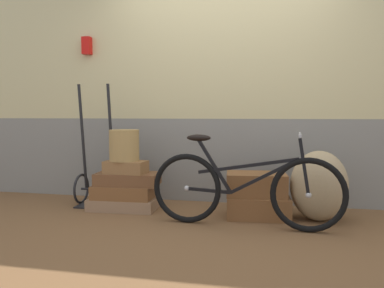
# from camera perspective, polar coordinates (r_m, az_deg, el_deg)

# --- Properties ---
(ground) EXTENTS (9.51, 5.20, 0.06)m
(ground) POSITION_cam_1_polar(r_m,az_deg,el_deg) (3.58, 3.26, -12.02)
(ground) COLOR brown
(station_building) EXTENTS (7.51, 0.74, 3.00)m
(station_building) POSITION_cam_1_polar(r_m,az_deg,el_deg) (4.30, 5.19, 11.41)
(station_building) COLOR gray
(station_building) RESTS_ON ground
(suitcase_0) EXTENTS (0.71, 0.41, 0.12)m
(suitcase_0) POSITION_cam_1_polar(r_m,az_deg,el_deg) (4.03, -10.32, -8.85)
(suitcase_0) COLOR #937051
(suitcase_0) RESTS_ON ground
(suitcase_1) EXTENTS (0.63, 0.38, 0.14)m
(suitcase_1) POSITION_cam_1_polar(r_m,az_deg,el_deg) (4.00, -10.31, -7.09)
(suitcase_1) COLOR brown
(suitcase_1) RESTS_ON suitcase_0
(suitcase_2) EXTENTS (0.66, 0.37, 0.13)m
(suitcase_2) POSITION_cam_1_polar(r_m,az_deg,el_deg) (3.98, -9.70, -5.22)
(suitcase_2) COLOR brown
(suitcase_2) RESTS_ON suitcase_1
(suitcase_3) EXTENTS (0.44, 0.27, 0.13)m
(suitcase_3) POSITION_cam_1_polar(r_m,az_deg,el_deg) (3.93, -10.00, -3.47)
(suitcase_3) COLOR olive
(suitcase_3) RESTS_ON suitcase_2
(suitcase_4) EXTENTS (0.62, 0.43, 0.21)m
(suitcase_4) POSITION_cam_1_polar(r_m,az_deg,el_deg) (3.71, 10.03, -9.34)
(suitcase_4) COLOR brown
(suitcase_4) RESTS_ON ground
(suitcase_5) EXTENTS (0.60, 0.41, 0.22)m
(suitcase_5) POSITION_cam_1_polar(r_m,az_deg,el_deg) (3.70, 9.70, -6.03)
(suitcase_5) COLOR brown
(suitcase_5) RESTS_ON suitcase_4
(wicker_basket) EXTENTS (0.31, 0.31, 0.32)m
(wicker_basket) POSITION_cam_1_polar(r_m,az_deg,el_deg) (3.93, -10.23, -0.19)
(wicker_basket) COLOR #A8844C
(wicker_basket) RESTS_ON suitcase_3
(luggage_trolley) EXTENTS (0.42, 0.39, 1.31)m
(luggage_trolley) POSITION_cam_1_polar(r_m,az_deg,el_deg) (4.24, -14.21, -5.17)
(luggage_trolley) COLOR black
(luggage_trolley) RESTS_ON ground
(burlap_sack) EXTENTS (0.52, 0.44, 0.65)m
(burlap_sack) POSITION_cam_1_polar(r_m,az_deg,el_deg) (3.70, 18.67, -6.02)
(burlap_sack) COLOR tan
(burlap_sack) RESTS_ON ground
(bicycle) EXTENTS (1.69, 0.46, 0.83)m
(bicycle) POSITION_cam_1_polar(r_m,az_deg,el_deg) (3.33, 7.92, -6.73)
(bicycle) COLOR black
(bicycle) RESTS_ON ground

